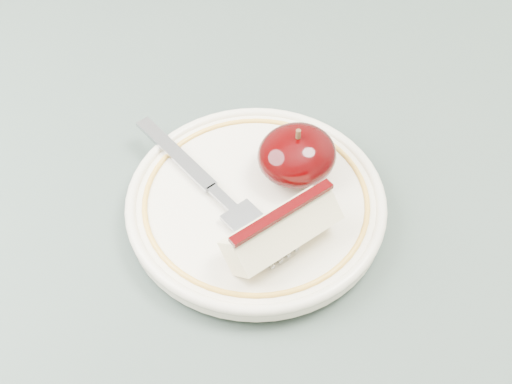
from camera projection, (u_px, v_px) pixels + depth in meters
table at (220, 313)px, 0.61m from camera, size 0.90×0.90×0.75m
plate at (256, 203)px, 0.56m from camera, size 0.21×0.21×0.02m
apple_half at (297, 155)px, 0.56m from camera, size 0.06×0.06×0.05m
apple_wedge at (282, 229)px, 0.52m from camera, size 0.09×0.04×0.04m
fork at (212, 189)px, 0.56m from camera, size 0.03×0.18×0.00m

